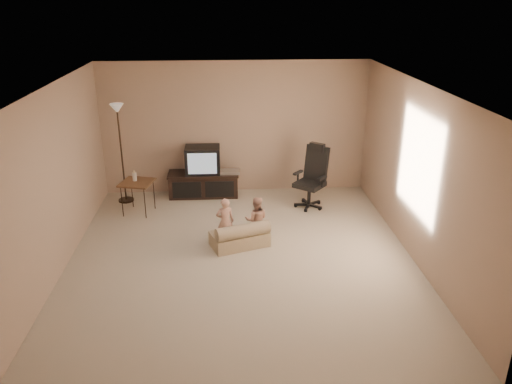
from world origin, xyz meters
TOP-DOWN VIEW (x-y plane):
  - floor at (0.00, 0.00)m, footprint 5.50×5.50m
  - room_shell at (0.00, 0.00)m, footprint 5.50×5.50m
  - tv_stand at (-0.61, 2.49)m, footprint 1.35×0.50m
  - office_chair at (1.34, 1.85)m, footprint 0.75×0.75m
  - side_table at (-1.74, 1.76)m, footprint 0.64×0.64m
  - floor_lamp at (-2.07, 2.31)m, footprint 0.28×0.28m
  - child_sofa at (0.00, 0.36)m, footprint 0.95×0.73m
  - toddler_left at (-0.22, 0.45)m, footprint 0.31×0.24m
  - toddler_right at (0.26, 0.50)m, footprint 0.37×0.22m

SIDE VIEW (x-z plane):
  - floor at x=0.00m, z-range 0.00..0.00m
  - child_sofa at x=0.00m, z-range -0.04..0.38m
  - toddler_right at x=0.26m, z-range 0.00..0.75m
  - toddler_left at x=-0.22m, z-range 0.00..0.76m
  - tv_stand at x=-0.61m, z-range -0.08..0.88m
  - office_chair at x=1.34m, z-range -0.16..0.99m
  - side_table at x=-1.74m, z-range 0.17..0.95m
  - floor_lamp at x=-2.07m, z-range 0.42..2.25m
  - room_shell at x=0.00m, z-range -1.23..4.27m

